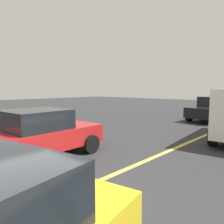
# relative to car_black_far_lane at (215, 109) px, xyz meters

# --- Properties ---
(ground_plane) EXTENTS (80.00, 80.00, 0.00)m
(ground_plane) POSITION_rel_car_black_far_lane_xyz_m (-13.97, -1.25, -0.83)
(ground_plane) COLOR #2D2D30
(lane_marking_centre) EXTENTS (28.00, 0.16, 0.01)m
(lane_marking_centre) POSITION_rel_car_black_far_lane_xyz_m (-10.97, -1.25, -0.83)
(lane_marking_centre) COLOR #E0D14C
(car_black_far_lane) EXTENTS (4.62, 2.61, 1.66)m
(car_black_far_lane) POSITION_rel_car_black_far_lane_xyz_m (0.00, 0.00, 0.00)
(car_black_far_lane) COLOR black
(car_black_far_lane) RESTS_ON ground_plane
(car_red_behind_van) EXTENTS (3.90, 2.25, 1.56)m
(car_red_behind_van) POSITION_rel_car_black_far_lane_xyz_m (-12.10, 1.48, -0.05)
(car_red_behind_van) COLOR red
(car_red_behind_van) RESTS_ON ground_plane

